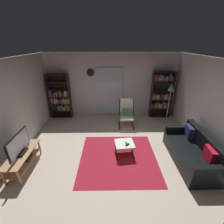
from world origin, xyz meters
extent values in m
plane|color=beige|center=(0.00, 0.00, 0.00)|extent=(7.02, 7.02, 0.00)
cube|color=silver|center=(0.00, 2.90, 1.30)|extent=(5.60, 0.06, 2.60)
cube|color=silver|center=(-2.70, 0.00, 1.30)|extent=(0.06, 6.00, 2.60)
cube|color=silver|center=(2.70, 0.00, 1.30)|extent=(0.06, 6.00, 2.60)
cube|color=silver|center=(-0.12, 2.83, 1.05)|extent=(1.10, 0.01, 2.00)
cube|color=maroon|center=(0.14, 0.01, 0.00)|extent=(2.11, 2.06, 0.01)
cube|color=tan|center=(-2.29, -0.31, 0.45)|extent=(0.44, 1.19, 0.02)
cube|color=tan|center=(-2.29, -0.31, 0.21)|extent=(0.40, 1.13, 0.02)
cylinder|color=tan|center=(-2.12, -0.85, 0.22)|extent=(0.05, 0.05, 0.44)
cylinder|color=tan|center=(-2.12, 0.24, 0.22)|extent=(0.05, 0.05, 0.44)
cylinder|color=tan|center=(-2.46, -0.85, 0.22)|extent=(0.05, 0.05, 0.44)
cylinder|color=tan|center=(-2.46, 0.24, 0.22)|extent=(0.05, 0.05, 0.44)
cube|color=black|center=(-2.29, -0.22, 0.26)|extent=(0.26, 0.28, 0.07)
cube|color=black|center=(-2.29, -0.31, 0.49)|extent=(0.20, 0.32, 0.05)
cube|color=black|center=(-2.29, -0.31, 0.76)|extent=(0.04, 0.86, 0.48)
cube|color=silver|center=(-2.27, -0.31, 0.76)|extent=(0.01, 0.81, 0.43)
cube|color=black|center=(-2.55, 2.62, 0.93)|extent=(0.02, 0.30, 1.85)
cube|color=black|center=(-1.73, 2.62, 0.93)|extent=(0.02, 0.30, 1.85)
cube|color=black|center=(-2.14, 2.76, 0.93)|extent=(0.84, 0.02, 1.85)
cube|color=black|center=(-2.14, 2.62, 0.02)|extent=(0.81, 0.28, 0.02)
cube|color=black|center=(-2.14, 2.62, 0.31)|extent=(0.81, 0.28, 0.02)
cube|color=black|center=(-2.14, 2.62, 0.62)|extent=(0.81, 0.28, 0.02)
cube|color=black|center=(-2.14, 2.62, 0.93)|extent=(0.81, 0.28, 0.02)
cube|color=black|center=(-2.14, 2.62, 1.23)|extent=(0.81, 0.28, 0.02)
cube|color=black|center=(-2.14, 2.62, 1.54)|extent=(0.81, 0.28, 0.02)
cube|color=black|center=(-2.14, 2.62, 1.84)|extent=(0.81, 0.28, 0.02)
cube|color=#569A9A|center=(-2.52, 2.62, 0.45)|extent=(0.02, 0.11, 0.27)
cube|color=#242834|center=(-2.48, 2.62, 0.40)|extent=(0.04, 0.15, 0.17)
cube|color=black|center=(-2.44, 2.62, 0.44)|extent=(0.03, 0.22, 0.25)
cube|color=#883082|center=(-2.41, 2.63, 0.44)|extent=(0.03, 0.13, 0.25)
cube|color=#2C1B28|center=(-2.36, 2.60, 0.44)|extent=(0.03, 0.11, 0.25)
cube|color=black|center=(-2.31, 2.63, 0.41)|extent=(0.04, 0.18, 0.19)
cube|color=brown|center=(-2.27, 2.60, 0.43)|extent=(0.02, 0.19, 0.22)
cube|color=#A39E3E|center=(-2.24, 2.61, 0.41)|extent=(0.03, 0.12, 0.19)
cube|color=#2D8944|center=(-2.20, 2.61, 0.44)|extent=(0.04, 0.24, 0.25)
cube|color=#2A1C2E|center=(-2.16, 2.63, 0.45)|extent=(0.03, 0.11, 0.27)
cube|color=teal|center=(-2.11, 2.60, 0.43)|extent=(0.04, 0.14, 0.22)
cube|color=#37884C|center=(-2.07, 2.64, 0.40)|extent=(0.03, 0.17, 0.17)
cube|color=orange|center=(-2.02, 2.63, 0.41)|extent=(0.04, 0.18, 0.18)
cube|color=#A39A38|center=(-1.97, 2.63, 0.42)|extent=(0.03, 0.15, 0.22)
cube|color=black|center=(-1.92, 2.62, 0.44)|extent=(0.04, 0.17, 0.25)
cube|color=beige|center=(-1.88, 2.61, 0.45)|extent=(0.03, 0.16, 0.26)
cube|color=gold|center=(-1.85, 2.64, 0.40)|extent=(0.04, 0.14, 0.16)
cube|color=#2E5FB4|center=(-1.80, 2.63, 0.42)|extent=(0.04, 0.19, 0.21)
cube|color=red|center=(-2.51, 2.61, 0.75)|extent=(0.04, 0.14, 0.26)
cube|color=beige|center=(-2.47, 2.61, 0.73)|extent=(0.03, 0.13, 0.22)
cube|color=#2865B1|center=(-2.43, 2.64, 0.70)|extent=(0.03, 0.20, 0.15)
cube|color=#C12E36|center=(-2.39, 2.61, 0.75)|extent=(0.03, 0.14, 0.26)
cube|color=gold|center=(-2.34, 2.60, 0.75)|extent=(0.04, 0.23, 0.24)
cube|color=beige|center=(-2.29, 2.64, 0.72)|extent=(0.04, 0.15, 0.18)
cube|color=#923D8C|center=(-2.24, 2.63, 0.70)|extent=(0.04, 0.15, 0.16)
cube|color=#993287|center=(-2.20, 2.64, 0.71)|extent=(0.02, 0.17, 0.17)
cube|color=#2A1C31|center=(-2.15, 2.62, 0.72)|extent=(0.04, 0.17, 0.19)
cube|color=brown|center=(-2.11, 2.64, 0.71)|extent=(0.04, 0.16, 0.16)
cube|color=#964382|center=(-2.06, 2.60, 0.71)|extent=(0.04, 0.18, 0.17)
cube|color=#8A338F|center=(-2.01, 2.63, 0.76)|extent=(0.03, 0.23, 0.27)
cube|color=orange|center=(-1.99, 2.63, 0.74)|extent=(0.02, 0.21, 0.23)
cube|color=#A29336|center=(-1.94, 2.62, 0.70)|extent=(0.03, 0.23, 0.16)
cube|color=beige|center=(-1.90, 2.62, 0.71)|extent=(0.04, 0.21, 0.17)
cube|color=#A79927|center=(-1.86, 2.62, 0.74)|extent=(0.02, 0.12, 0.23)
cube|color=teal|center=(-1.83, 2.61, 0.72)|extent=(0.02, 0.20, 0.18)
cube|color=beige|center=(-1.79, 2.61, 0.72)|extent=(0.04, 0.14, 0.19)
cube|color=#3C69AF|center=(-2.51, 2.61, 1.06)|extent=(0.04, 0.22, 0.25)
cube|color=#95438D|center=(-2.47, 2.64, 1.07)|extent=(0.02, 0.21, 0.26)
cube|color=#2E2731|center=(-2.44, 2.64, 1.04)|extent=(0.03, 0.22, 0.21)
cube|color=#242D2E|center=(-2.40, 2.62, 1.07)|extent=(0.04, 0.23, 0.27)
cube|color=#984195|center=(-2.36, 2.63, 1.02)|extent=(0.02, 0.13, 0.17)
cube|color=olive|center=(-2.34, 2.61, 1.01)|extent=(0.02, 0.23, 0.16)
cube|color=#2D2728|center=(-2.30, 2.64, 1.04)|extent=(0.03, 0.18, 0.21)
cube|color=purple|center=(-2.27, 2.61, 1.05)|extent=(0.02, 0.16, 0.22)
cube|color=#A78E27|center=(-2.23, 2.63, 1.02)|extent=(0.04, 0.18, 0.17)
cube|color=black|center=(-2.19, 2.62, 1.06)|extent=(0.03, 0.16, 0.24)
cube|color=red|center=(-2.15, 2.64, 1.05)|extent=(0.02, 0.14, 0.24)
cube|color=red|center=(-2.12, 2.64, 1.02)|extent=(0.03, 0.24, 0.18)
cube|color=#43844F|center=(-2.09, 2.61, 1.05)|extent=(0.03, 0.22, 0.22)
cube|color=#3D8149|center=(-2.06, 2.63, 1.03)|extent=(0.02, 0.17, 0.20)
cube|color=#2B251E|center=(-2.02, 2.63, 1.04)|extent=(0.04, 0.17, 0.21)
cube|color=#305BA7|center=(-1.97, 2.62, 1.01)|extent=(0.03, 0.18, 0.16)
cube|color=orange|center=(-1.93, 2.63, 1.05)|extent=(0.03, 0.11, 0.24)
cube|color=beige|center=(-1.88, 2.60, 1.06)|extent=(0.04, 0.22, 0.24)
cube|color=teal|center=(-1.84, 2.61, 1.04)|extent=(0.04, 0.11, 0.20)
cube|color=#448E44|center=(-1.80, 2.61, 1.04)|extent=(0.03, 0.20, 0.21)
cube|color=#2F8A4B|center=(-1.77, 2.61, 1.03)|extent=(0.03, 0.13, 0.20)
cube|color=black|center=(1.63, 2.62, 0.97)|extent=(0.02, 0.30, 1.93)
cube|color=black|center=(2.45, 2.62, 0.97)|extent=(0.02, 0.30, 1.93)
cube|color=black|center=(2.04, 2.76, 0.97)|extent=(0.84, 0.02, 1.93)
cube|color=black|center=(2.04, 2.62, 0.02)|extent=(0.81, 0.28, 0.02)
cube|color=black|center=(2.04, 2.62, 0.39)|extent=(0.81, 0.28, 0.02)
cube|color=black|center=(2.04, 2.62, 0.77)|extent=(0.81, 0.28, 0.02)
cube|color=black|center=(2.04, 2.62, 1.16)|extent=(0.81, 0.28, 0.02)
cube|color=black|center=(2.04, 2.62, 1.55)|extent=(0.81, 0.28, 0.02)
cube|color=black|center=(2.04, 2.62, 1.92)|extent=(0.81, 0.28, 0.02)
cube|color=#549D9A|center=(1.66, 2.62, 0.49)|extent=(0.02, 0.14, 0.20)
cube|color=#933F92|center=(1.70, 2.62, 0.48)|extent=(0.04, 0.21, 0.18)
cube|color=black|center=(1.75, 2.62, 0.51)|extent=(0.04, 0.17, 0.24)
cube|color=#2F3031|center=(1.80, 2.63, 0.49)|extent=(0.03, 0.11, 0.19)
cube|color=orange|center=(1.84, 2.63, 0.48)|extent=(0.04, 0.21, 0.17)
cube|color=#3A8E45|center=(1.89, 2.64, 0.51)|extent=(0.03, 0.12, 0.22)
cube|color=#3C65B5|center=(1.93, 2.63, 0.48)|extent=(0.03, 0.15, 0.18)
cube|color=#AA9430|center=(1.97, 2.64, 0.52)|extent=(0.03, 0.13, 0.26)
cube|color=gold|center=(2.00, 2.64, 0.50)|extent=(0.03, 0.21, 0.20)
cube|color=red|center=(2.04, 2.63, 0.49)|extent=(0.03, 0.15, 0.18)
cube|color=beige|center=(2.08, 2.61, 0.48)|extent=(0.04, 0.14, 0.16)
cube|color=#8E4182|center=(2.13, 2.62, 0.51)|extent=(0.03, 0.14, 0.24)
cube|color=black|center=(2.16, 2.62, 0.49)|extent=(0.03, 0.23, 0.19)
cube|color=beige|center=(2.22, 2.64, 0.52)|extent=(0.04, 0.21, 0.25)
cube|color=#A7873D|center=(2.26, 2.64, 0.47)|extent=(0.02, 0.21, 0.16)
cube|color=red|center=(2.30, 2.61, 0.51)|extent=(0.02, 0.20, 0.24)
cube|color=#222C2D|center=(2.33, 2.60, 0.51)|extent=(0.03, 0.12, 0.22)
cube|color=orange|center=(2.36, 2.64, 0.52)|extent=(0.03, 0.10, 0.26)
cube|color=#8A418B|center=(2.40, 2.61, 0.49)|extent=(0.03, 0.23, 0.20)
cube|color=teal|center=(1.67, 2.62, 0.86)|extent=(0.04, 0.14, 0.15)
cube|color=olive|center=(1.71, 2.62, 0.90)|extent=(0.03, 0.17, 0.23)
cube|color=gold|center=(1.75, 2.64, 0.91)|extent=(0.04, 0.12, 0.25)
cube|color=#335EB1|center=(1.78, 2.62, 0.90)|extent=(0.03, 0.13, 0.24)
cube|color=gold|center=(1.83, 2.64, 0.86)|extent=(0.04, 0.16, 0.16)
cube|color=#A29929|center=(1.88, 2.63, 0.90)|extent=(0.04, 0.16, 0.23)
cube|color=beige|center=(1.93, 2.61, 0.87)|extent=(0.03, 0.10, 0.18)
cube|color=#2E9047|center=(1.97, 2.64, 0.87)|extent=(0.02, 0.15, 0.19)
cube|color=#2F2322|center=(2.00, 2.60, 0.89)|extent=(0.03, 0.21, 0.22)
cube|color=orange|center=(2.05, 2.63, 0.90)|extent=(0.04, 0.11, 0.23)
cube|color=#3159A1|center=(2.09, 2.61, 0.89)|extent=(0.03, 0.20, 0.23)
cube|color=#2D7B4B|center=(2.13, 2.63, 0.86)|extent=(0.03, 0.15, 0.15)
cube|color=orange|center=(2.17, 2.63, 0.87)|extent=(0.04, 0.11, 0.17)
cube|color=gold|center=(2.23, 2.62, 0.88)|extent=(0.04, 0.15, 0.20)
cube|color=beige|center=(2.27, 2.63, 0.89)|extent=(0.02, 0.19, 0.23)
cube|color=#2A242B|center=(2.30, 2.63, 0.87)|extent=(0.03, 0.13, 0.17)
cube|color=red|center=(2.33, 2.62, 0.88)|extent=(0.03, 0.18, 0.20)
cube|color=#8C4290|center=(2.37, 2.64, 0.89)|extent=(0.03, 0.21, 0.22)
cube|color=red|center=(2.41, 2.61, 0.88)|extent=(0.02, 0.16, 0.21)
cube|color=purple|center=(1.67, 2.62, 1.67)|extent=(0.03, 0.10, 0.24)
cube|color=#AA982A|center=(1.70, 2.60, 1.64)|extent=(0.02, 0.22, 0.17)
cube|color=orange|center=(1.74, 2.63, 1.67)|extent=(0.03, 0.11, 0.24)
cube|color=red|center=(1.78, 2.61, 1.64)|extent=(0.03, 0.16, 0.17)
cube|color=#8A4289|center=(1.82, 2.63, 1.69)|extent=(0.03, 0.20, 0.26)
cube|color=gold|center=(1.86, 2.61, 1.63)|extent=(0.03, 0.15, 0.16)
cube|color=teal|center=(1.90, 2.61, 1.68)|extent=(0.03, 0.13, 0.24)
cube|color=#3C68A7|center=(1.93, 2.62, 1.64)|extent=(0.03, 0.21, 0.17)
cube|color=gold|center=(1.97, 2.62, 1.66)|extent=(0.03, 0.11, 0.22)
cube|color=teal|center=(2.01, 2.63, 1.67)|extent=(0.03, 0.12, 0.23)
cube|color=#934189|center=(2.06, 2.62, 1.63)|extent=(0.03, 0.20, 0.16)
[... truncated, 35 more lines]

